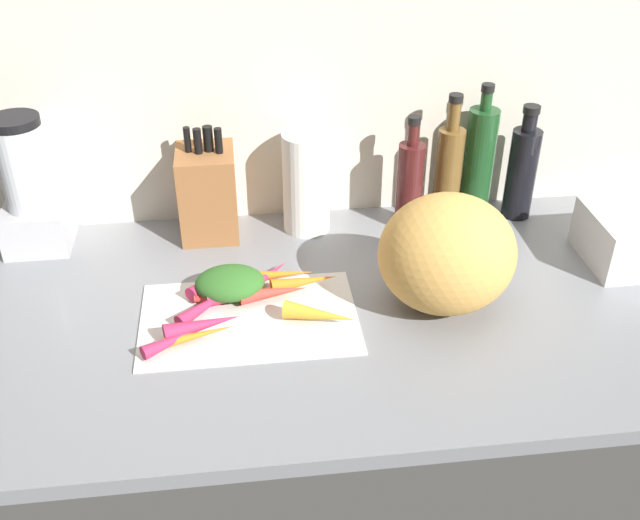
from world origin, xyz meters
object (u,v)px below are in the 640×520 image
carrot_10 (203,325)px  carrot_11 (200,335)px  carrot_3 (304,281)px  blender_appliance (30,192)px  bottle_1 (448,172)px  carrot_2 (320,315)px  carrot_0 (275,275)px  winter_squash (447,254)px  carrot_6 (211,281)px  bottle_0 (410,184)px  carrot_4 (211,302)px  bottle_3 (522,171)px  carrot_1 (177,339)px  knife_block (208,190)px  carrot_5 (274,292)px  carrot_9 (233,296)px  carrot_7 (266,277)px  carrot_8 (247,294)px  cutting_board (249,317)px  bottle_2 (479,162)px  paper_towel_roll (306,182)px

carrot_10 → carrot_11: (-0.58, -1.82, -0.77)cm
carrot_3 → blender_appliance: (-55.66, 24.77, 10.63)cm
bottle_1 → carrot_2: bearing=-132.9°
carrot_10 → carrot_0: bearing=46.9°
winter_squash → carrot_6: bearing=167.7°
carrot_0 → carrot_2: bearing=-63.2°
carrot_2 → bottle_0: size_ratio=0.52×
carrot_0 → carrot_11: bearing=-131.0°
carrot_4 → bottle_3: (71.15, 29.54, 9.34)cm
carrot_1 → knife_block: size_ratio=0.52×
carrot_5 → knife_block: knife_block is taller
bottle_3 → carrot_4: bearing=-157.5°
carrot_4 → carrot_9: size_ratio=1.09×
carrot_6 → carrot_7: carrot_6 is taller
carrot_1 → knife_block: 42.82cm
carrot_2 → carrot_11: size_ratio=1.03×
carrot_8 → bottle_3: bottle_3 is taller
carrot_9 → blender_appliance: blender_appliance is taller
bottle_0 → bottle_1: bearing=9.6°
carrot_7 → bottle_1: size_ratio=0.44×
carrot_2 → bottle_0: bearing=54.8°
carrot_5 → carrot_7: carrot_5 is taller
carrot_0 → cutting_board: bearing=-117.1°
blender_appliance → bottle_2: 98.42cm
cutting_board → carrot_11: carrot_11 is taller
bottle_2 → carrot_8: bearing=-151.3°
carrot_1 → carrot_6: carrot_6 is taller
carrot_2 → carrot_11: carrot_2 is taller
carrot_8 → knife_block: 31.55cm
carrot_5 → bottle_1: bottle_1 is taller
carrot_6 → carrot_10: 14.38cm
winter_squash → paper_towel_roll: 39.91cm
carrot_3 → winter_squash: 28.86cm
carrot_7 → carrot_8: carrot_8 is taller
carrot_5 → carrot_6: (-12.30, 5.42, -0.07)cm
carrot_1 → carrot_8: bearing=42.3°
carrot_7 → carrot_6: bearing=-177.8°
carrot_0 → bottle_2: 54.91cm
carrot_7 → carrot_11: carrot_7 is taller
carrot_6 → paper_towel_roll: bearing=46.4°
carrot_0 → bottle_2: (48.41, 23.38, 11.22)cm
carrot_3 → bottle_2: 51.54cm
winter_squash → paper_towel_roll: (-23.11, 32.54, -0.02)cm
cutting_board → blender_appliance: size_ratio=1.38×
winter_squash → paper_towel_roll: bearing=125.4°
carrot_5 → blender_appliance: (-49.46, 27.92, 10.53)cm
bottle_1 → carrot_10: bearing=-146.5°
blender_appliance → carrot_7: bearing=-24.6°
carrot_1 → bottle_1: (59.79, 39.47, 10.24)cm
paper_towel_roll → bottle_2: size_ratio=0.73×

